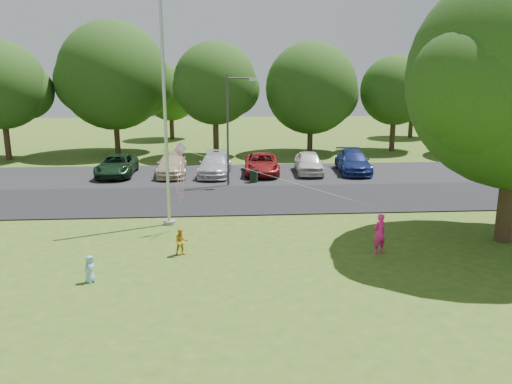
{
  "coord_description": "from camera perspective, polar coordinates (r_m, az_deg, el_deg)",
  "views": [
    {
      "loc": [
        -1.27,
        -15.8,
        6.31
      ],
      "look_at": [
        0.17,
        4.0,
        1.6
      ],
      "focal_mm": 35.0,
      "sensor_mm": 36.0,
      "label": 1
    }
  ],
  "objects": [
    {
      "name": "horizon_trees",
      "position": [
        50.0,
        2.02,
        11.05
      ],
      "size": [
        77.46,
        7.2,
        7.02
      ],
      "color": "#332316",
      "rests_on": "ground"
    },
    {
      "name": "park_road",
      "position": [
        25.61,
        -1.18,
        -0.85
      ],
      "size": [
        60.0,
        6.0,
        0.06
      ],
      "primitive_type": "cube",
      "color": "black",
      "rests_on": "ground"
    },
    {
      "name": "child_yellow",
      "position": [
        17.98,
        -8.54,
        -5.67
      ],
      "size": [
        0.55,
        0.47,
        0.99
      ],
      "primitive_type": "imported",
      "rotation": [
        0.0,
        0.0,
        0.21
      ],
      "color": "gold",
      "rests_on": "ground"
    },
    {
      "name": "flagpole",
      "position": [
        21.03,
        -10.3,
        7.28
      ],
      "size": [
        0.5,
        0.5,
        10.0
      ],
      "color": "#B7BABF",
      "rests_on": "ground"
    },
    {
      "name": "woman",
      "position": [
        18.48,
        13.92,
        -4.63
      ],
      "size": [
        0.63,
        0.52,
        1.46
      ],
      "primitive_type": "imported",
      "rotation": [
        0.0,
        0.0,
        3.52
      ],
      "color": "#FF2188",
      "rests_on": "ground"
    },
    {
      "name": "kite",
      "position": [
        20.03,
        -8.05,
        3.52
      ],
      "size": [
        7.5,
        3.37,
        2.61
      ],
      "rotation": [
        0.0,
        0.0,
        0.61
      ],
      "color": "pink",
      "rests_on": "ground"
    },
    {
      "name": "child_blue",
      "position": [
        16.42,
        -18.44,
        -8.34
      ],
      "size": [
        0.48,
        0.5,
        0.87
      ],
      "primitive_type": "imported",
      "rotation": [
        0.0,
        0.0,
        0.9
      ],
      "color": "#89C6D2",
      "rests_on": "ground"
    },
    {
      "name": "trash_can",
      "position": [
        29.46,
        -0.26,
        1.81
      ],
      "size": [
        0.52,
        0.52,
        0.82
      ],
      "rotation": [
        0.0,
        0.0,
        0.33
      ],
      "color": "black",
      "rests_on": "ground"
    },
    {
      "name": "tree_row",
      "position": [
        40.14,
        -0.06,
        12.5
      ],
      "size": [
        64.35,
        11.94,
        10.88
      ],
      "color": "#332316",
      "rests_on": "ground"
    },
    {
      "name": "parked_cars",
      "position": [
        31.8,
        -2.11,
        3.23
      ],
      "size": [
        17.35,
        5.12,
        1.4
      ],
      "color": "black",
      "rests_on": "ground"
    },
    {
      "name": "parking_strip",
      "position": [
        31.95,
        -1.79,
        2.01
      ],
      "size": [
        42.0,
        7.0,
        0.06
      ],
      "primitive_type": "cube",
      "color": "black",
      "rests_on": "ground"
    },
    {
      "name": "street_lamp",
      "position": [
        28.23,
        -2.77,
        8.14
      ],
      "size": [
        1.75,
        0.23,
        6.24
      ],
      "rotation": [
        0.0,
        0.0,
        0.01
      ],
      "color": "#3F3F44",
      "rests_on": "ground"
    },
    {
      "name": "ground",
      "position": [
        17.06,
        0.42,
        -8.36
      ],
      "size": [
        120.0,
        120.0,
        0.0
      ],
      "primitive_type": "plane",
      "color": "#365516",
      "rests_on": "ground"
    }
  ]
}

